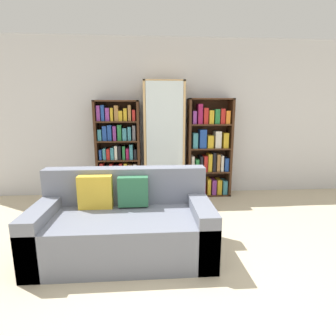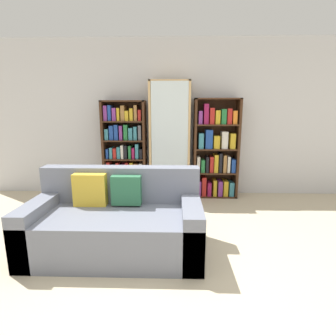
# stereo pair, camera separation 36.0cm
# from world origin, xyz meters

# --- Properties ---
(ground_plane) EXTENTS (16.00, 16.00, 0.00)m
(ground_plane) POSITION_xyz_m (0.00, 0.00, 0.00)
(ground_plane) COLOR beige
(wall_back) EXTENTS (6.84, 0.06, 2.70)m
(wall_back) POSITION_xyz_m (0.00, 2.73, 1.35)
(wall_back) COLOR silver
(wall_back) RESTS_ON ground
(couch) EXTENTS (1.79, 0.91, 0.86)m
(couch) POSITION_xyz_m (-0.53, 0.61, 0.30)
(couch) COLOR slate
(couch) RESTS_ON ground
(bookshelf_left) EXTENTS (0.74, 0.32, 1.66)m
(bookshelf_left) POSITION_xyz_m (-0.79, 2.52, 0.80)
(bookshelf_left) COLOR #3D2314
(bookshelf_left) RESTS_ON ground
(display_cabinet) EXTENTS (0.68, 0.36, 1.98)m
(display_cabinet) POSITION_xyz_m (-0.00, 2.51, 0.98)
(display_cabinet) COLOR tan
(display_cabinet) RESTS_ON ground
(bookshelf_right) EXTENTS (0.77, 0.32, 1.69)m
(bookshelf_right) POSITION_xyz_m (0.79, 2.53, 0.81)
(bookshelf_right) COLOR #3D2314
(bookshelf_right) RESTS_ON ground
(wine_bottle) EXTENTS (0.08, 0.08, 0.34)m
(wine_bottle) POSITION_xyz_m (0.34, 2.06, 0.14)
(wine_bottle) COLOR black
(wine_bottle) RESTS_ON ground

